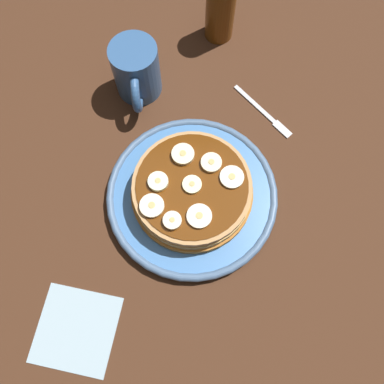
# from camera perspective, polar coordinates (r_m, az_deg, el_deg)

# --- Properties ---
(ground_plane) EXTENTS (1.40, 1.40, 0.03)m
(ground_plane) POSITION_cam_1_polar(r_m,az_deg,el_deg) (0.64, -0.00, -1.28)
(ground_plane) COLOR #422616
(plate) EXTENTS (0.26, 0.26, 0.02)m
(plate) POSITION_cam_1_polar(r_m,az_deg,el_deg) (0.62, -0.00, -0.53)
(plate) COLOR #3F72B2
(plate) RESTS_ON ground_plane
(pancake_stack) EXTENTS (0.19, 0.18, 0.04)m
(pancake_stack) POSITION_cam_1_polar(r_m,az_deg,el_deg) (0.59, -0.31, 0.20)
(pancake_stack) COLOR #A7672A
(pancake_stack) RESTS_ON plate
(banana_slice_0) EXTENTS (0.03, 0.03, 0.01)m
(banana_slice_0) POSITION_cam_1_polar(r_m,az_deg,el_deg) (0.57, 0.35, 1.42)
(banana_slice_0) COLOR #EEEEB3
(banana_slice_0) RESTS_ON pancake_stack
(banana_slice_1) EXTENTS (0.04, 0.04, 0.01)m
(banana_slice_1) POSITION_cam_1_polar(r_m,az_deg,el_deg) (0.56, 1.03, -3.46)
(banana_slice_1) COLOR #EFE1C2
(banana_slice_1) RESTS_ON pancake_stack
(banana_slice_2) EXTENTS (0.03, 0.03, 0.01)m
(banana_slice_2) POSITION_cam_1_polar(r_m,az_deg,el_deg) (0.57, -5.71, -1.97)
(banana_slice_2) COLOR beige
(banana_slice_2) RESTS_ON pancake_stack
(banana_slice_3) EXTENTS (0.03, 0.03, 0.01)m
(banana_slice_3) POSITION_cam_1_polar(r_m,az_deg,el_deg) (0.58, -4.84, 1.48)
(banana_slice_3) COLOR #EAF2C0
(banana_slice_3) RESTS_ON pancake_stack
(banana_slice_4) EXTENTS (0.03, 0.03, 0.01)m
(banana_slice_4) POSITION_cam_1_polar(r_m,az_deg,el_deg) (0.56, -2.82, -4.09)
(banana_slice_4) COLOR #F3E4C3
(banana_slice_4) RESTS_ON pancake_stack
(banana_slice_5) EXTENTS (0.03, 0.03, 0.01)m
(banana_slice_5) POSITION_cam_1_polar(r_m,az_deg,el_deg) (0.59, -1.30, 5.35)
(banana_slice_5) COLOR beige
(banana_slice_5) RESTS_ON pancake_stack
(banana_slice_6) EXTENTS (0.04, 0.04, 0.01)m
(banana_slice_6) POSITION_cam_1_polar(r_m,az_deg,el_deg) (0.58, 5.67, 2.09)
(banana_slice_6) COLOR #ECE5C4
(banana_slice_6) RESTS_ON pancake_stack
(banana_slice_7) EXTENTS (0.03, 0.03, 0.01)m
(banana_slice_7) POSITION_cam_1_polar(r_m,az_deg,el_deg) (0.59, 2.75, 4.16)
(banana_slice_7) COLOR beige
(banana_slice_7) RESTS_ON pancake_stack
(coffee_mug) EXTENTS (0.11, 0.08, 0.10)m
(coffee_mug) POSITION_cam_1_polar(r_m,az_deg,el_deg) (0.68, -7.91, 16.59)
(coffee_mug) COLOR #33598C
(coffee_mug) RESTS_ON ground_plane
(napkin) EXTENTS (0.13, 0.13, 0.00)m
(napkin) POSITION_cam_1_polar(r_m,az_deg,el_deg) (0.62, -16.12, -18.25)
(napkin) COLOR #99B2BF
(napkin) RESTS_ON ground_plane
(fork) EXTENTS (0.11, 0.09, 0.01)m
(fork) POSITION_cam_1_polar(r_m,az_deg,el_deg) (0.70, 10.41, 10.91)
(fork) COLOR silver
(fork) RESTS_ON ground_plane
(syrup_bottle) EXTENTS (0.05, 0.05, 0.14)m
(syrup_bottle) POSITION_cam_1_polar(r_m,az_deg,el_deg) (0.75, 4.07, 24.68)
(syrup_bottle) COLOR brown
(syrup_bottle) RESTS_ON ground_plane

